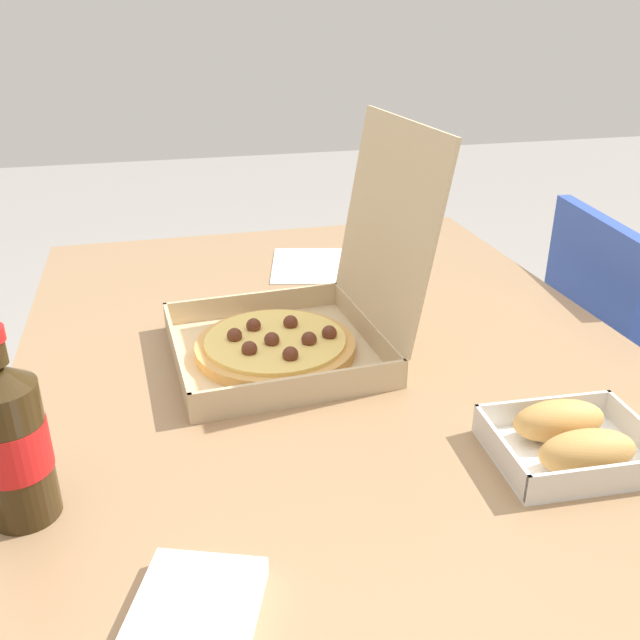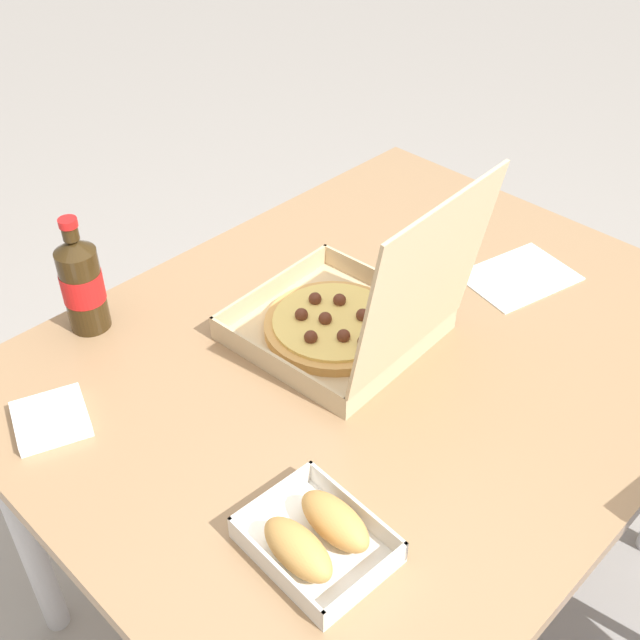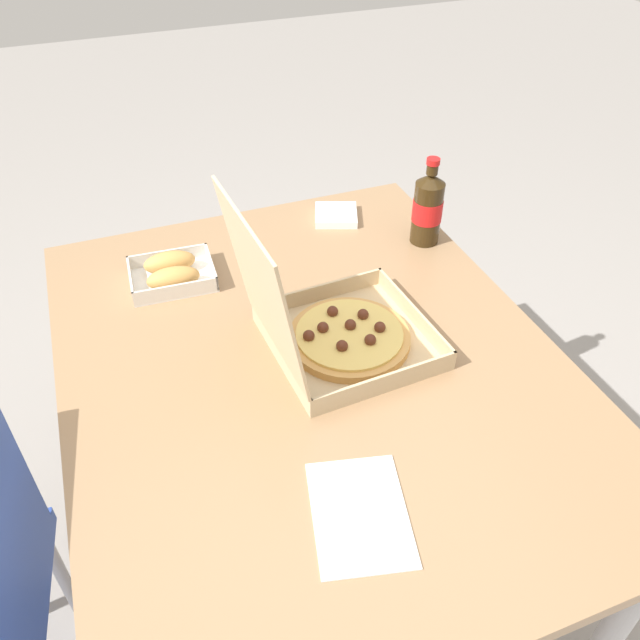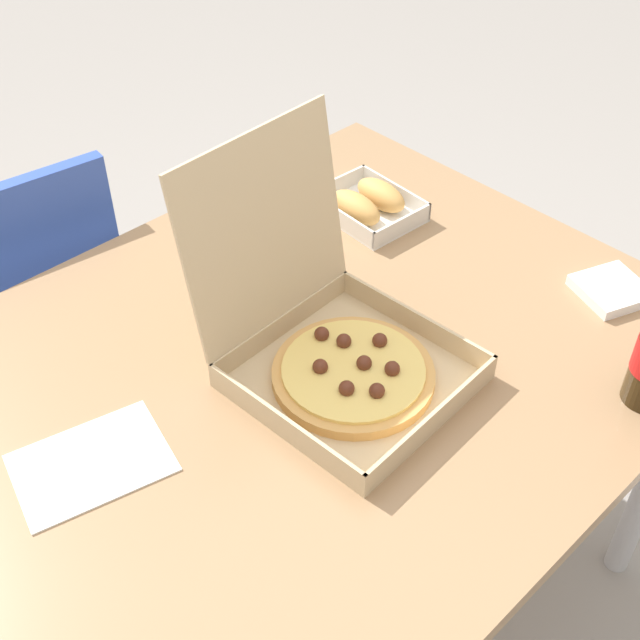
# 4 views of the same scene
# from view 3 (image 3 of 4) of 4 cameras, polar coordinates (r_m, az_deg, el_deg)

# --- Properties ---
(ground_plane) EXTENTS (10.00, 10.00, 0.00)m
(ground_plane) POSITION_cam_3_polar(r_m,az_deg,el_deg) (1.84, -0.50, -19.89)
(ground_plane) COLOR gray
(dining_table) EXTENTS (1.24, 0.97, 0.71)m
(dining_table) POSITION_cam_3_polar(r_m,az_deg,el_deg) (1.33, -0.65, -5.89)
(dining_table) COLOR #997551
(dining_table) RESTS_ON ground_plane
(pizza_box_open) EXTENTS (0.33, 0.38, 0.35)m
(pizza_box_open) POSITION_cam_3_polar(r_m,az_deg,el_deg) (1.27, 1.26, -0.81)
(pizza_box_open) COLOR tan
(pizza_box_open) RESTS_ON dining_table
(bread_side_box) EXTENTS (0.16, 0.20, 0.06)m
(bread_side_box) POSITION_cam_3_polar(r_m,az_deg,el_deg) (1.51, -13.14, 4.21)
(bread_side_box) COLOR white
(bread_side_box) RESTS_ON dining_table
(cola_bottle) EXTENTS (0.07, 0.07, 0.22)m
(cola_bottle) POSITION_cam_3_polar(r_m,az_deg,el_deg) (1.60, 9.62, 9.89)
(cola_bottle) COLOR #33230F
(cola_bottle) RESTS_ON dining_table
(paper_menu) EXTENTS (0.24, 0.19, 0.00)m
(paper_menu) POSITION_cam_3_polar(r_m,az_deg,el_deg) (1.05, 3.57, -16.90)
(paper_menu) COLOR white
(paper_menu) RESTS_ON dining_table
(napkin_pile) EXTENTS (0.14, 0.14, 0.02)m
(napkin_pile) POSITION_cam_3_polar(r_m,az_deg,el_deg) (1.72, 1.44, 9.38)
(napkin_pile) COLOR white
(napkin_pile) RESTS_ON dining_table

